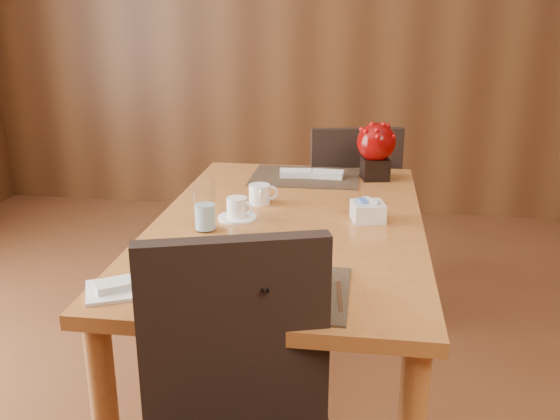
# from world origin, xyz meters

# --- Properties ---
(back_wall) EXTENTS (5.00, 0.02, 2.80)m
(back_wall) POSITION_xyz_m (0.00, 3.00, 1.40)
(back_wall) COLOR #553118
(back_wall) RESTS_ON ground
(dining_table) EXTENTS (0.90, 1.50, 0.75)m
(dining_table) POSITION_xyz_m (0.00, 0.60, 0.65)
(dining_table) COLOR #AB662F
(dining_table) RESTS_ON ground
(placemat_near) EXTENTS (0.45, 0.33, 0.01)m
(placemat_near) POSITION_xyz_m (0.00, 0.05, 0.75)
(placemat_near) COLOR black
(placemat_near) RESTS_ON dining_table
(placemat_far) EXTENTS (0.45, 0.33, 0.01)m
(placemat_far) POSITION_xyz_m (0.00, 1.15, 0.75)
(placemat_far) COLOR black
(placemat_far) RESTS_ON dining_table
(soup_setting) EXTENTS (0.29, 0.29, 0.11)m
(soup_setting) POSITION_xyz_m (0.01, 0.01, 0.80)
(soup_setting) COLOR white
(soup_setting) RESTS_ON dining_table
(coffee_cup) EXTENTS (0.13, 0.13, 0.08)m
(coffee_cup) POSITION_xyz_m (-0.18, 0.59, 0.78)
(coffee_cup) COLOR white
(coffee_cup) RESTS_ON dining_table
(water_glass) EXTENTS (0.08, 0.08, 0.16)m
(water_glass) POSITION_xyz_m (-0.25, 0.47, 0.83)
(water_glass) COLOR silver
(water_glass) RESTS_ON dining_table
(creamer_jug) EXTENTS (0.13, 0.13, 0.07)m
(creamer_jug) POSITION_xyz_m (-0.13, 0.77, 0.79)
(creamer_jug) COLOR white
(creamer_jug) RESTS_ON dining_table
(sugar_caddy) EXTENTS (0.13, 0.13, 0.06)m
(sugar_caddy) POSITION_xyz_m (0.27, 0.64, 0.78)
(sugar_caddy) COLOR white
(sugar_caddy) RESTS_ON dining_table
(berry_decor) EXTENTS (0.16, 0.16, 0.24)m
(berry_decor) POSITION_xyz_m (0.29, 1.17, 0.88)
(berry_decor) COLOR black
(berry_decor) RESTS_ON dining_table
(napkins_far) EXTENTS (0.27, 0.10, 0.02)m
(napkins_far) POSITION_xyz_m (0.04, 1.15, 0.77)
(napkins_far) COLOR silver
(napkins_far) RESTS_ON dining_table
(bread_plate) EXTENTS (0.19, 0.19, 0.01)m
(bread_plate) POSITION_xyz_m (-0.37, -0.01, 0.75)
(bread_plate) COLOR white
(bread_plate) RESTS_ON dining_table
(far_chair) EXTENTS (0.51, 0.51, 0.92)m
(far_chair) POSITION_xyz_m (0.19, 1.48, 0.52)
(far_chair) COLOR black
(far_chair) RESTS_ON ground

